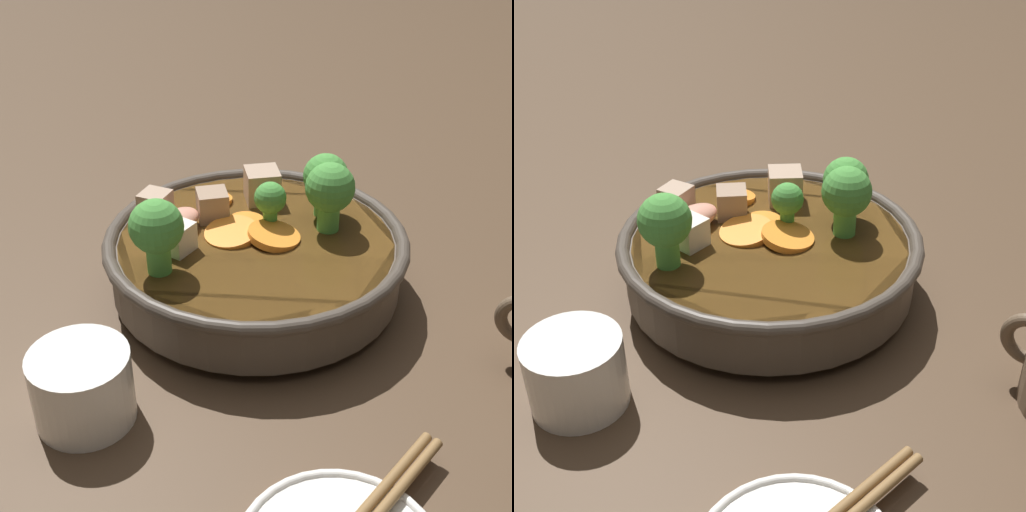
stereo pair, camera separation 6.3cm
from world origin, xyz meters
The scene contains 3 objects.
ground_plane centered at (0.00, 0.00, 0.00)m, with size 3.00×3.00×0.00m, color #4C3826.
stirfry_bowl centered at (0.00, 0.00, 0.04)m, with size 0.27×0.27×0.12m.
tea_cup centered at (0.04, 0.20, 0.03)m, with size 0.07×0.07×0.06m.
Camera 2 is at (-0.30, 0.44, 0.37)m, focal length 50.00 mm.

